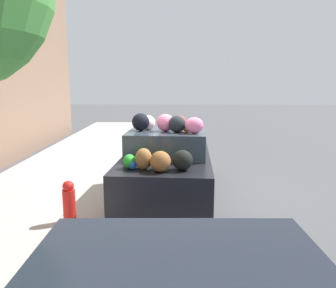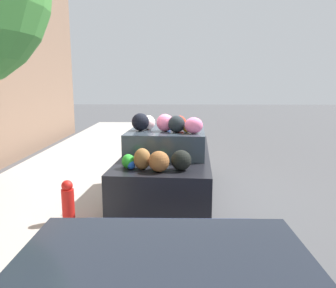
{
  "view_description": "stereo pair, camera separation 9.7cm",
  "coord_description": "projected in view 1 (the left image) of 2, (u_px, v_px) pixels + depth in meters",
  "views": [
    {
      "loc": [
        -6.65,
        0.05,
        2.38
      ],
      "look_at": [
        0.0,
        0.09,
        1.13
      ],
      "focal_mm": 35.0,
      "sensor_mm": 36.0,
      "label": 1
    },
    {
      "loc": [
        -6.64,
        -0.04,
        2.38
      ],
      "look_at": [
        0.0,
        0.09,
        1.13
      ],
      "focal_mm": 35.0,
      "sensor_mm": 36.0,
      "label": 2
    }
  ],
  "objects": [
    {
      "name": "art_car",
      "position": [
        168.0,
        161.0,
        6.78
      ],
      "size": [
        4.03,
        1.94,
        1.8
      ],
      "rotation": [
        0.0,
        0.0,
        -0.07
      ],
      "color": "black",
      "rests_on": "ground"
    },
    {
      "name": "fire_hydrant",
      "position": [
        69.0,
        202.0,
        5.25
      ],
      "size": [
        0.2,
        0.2,
        0.7
      ],
      "color": "red",
      "rests_on": "sidewalk_curb"
    },
    {
      "name": "sidewalk_curb",
      "position": [
        46.0,
        193.0,
        6.97
      ],
      "size": [
        24.0,
        3.2,
        0.15
      ],
      "color": "#B2ADA3",
      "rests_on": "ground"
    },
    {
      "name": "ground_plane",
      "position": [
        172.0,
        196.0,
        6.97
      ],
      "size": [
        60.0,
        60.0,
        0.0
      ],
      "primitive_type": "plane",
      "color": "#4C4C4F"
    }
  ]
}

